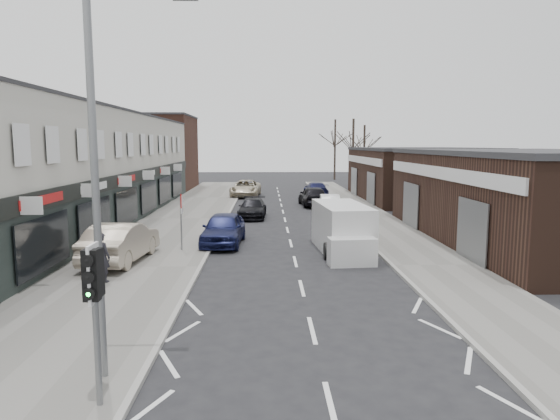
{
  "coord_description": "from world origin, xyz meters",
  "views": [
    {
      "loc": [
        -1.23,
        -10.98,
        5.02
      ],
      "look_at": [
        -0.73,
        7.31,
        2.6
      ],
      "focal_mm": 32.0,
      "sensor_mm": 36.0,
      "label": 1
    }
  ],
  "objects": [
    {
      "name": "parked_car_right_a",
      "position": [
        3.49,
        26.11,
        0.66
      ],
      "size": [
        1.62,
        4.08,
        1.32
      ],
      "primitive_type": "imported",
      "rotation": [
        0.0,
        0.0,
        3.08
      ],
      "color": "silver",
      "rests_on": "ground"
    },
    {
      "name": "parked_car_left_b",
      "position": [
        -2.2,
        22.99,
        0.65
      ],
      "size": [
        2.0,
        4.56,
        1.3
      ],
      "primitive_type": "imported",
      "rotation": [
        0.0,
        0.0,
        -0.04
      ],
      "color": "black",
      "rests_on": "ground"
    },
    {
      "name": "warning_sign",
      "position": [
        -5.16,
        12.0,
        2.2
      ],
      "size": [
        0.12,
        0.8,
        2.7
      ],
      "color": "slate",
      "rests_on": "pavement_left"
    },
    {
      "name": "pedestrian",
      "position": [
        -7.11,
        6.57,
        1.02
      ],
      "size": [
        0.77,
        0.63,
        1.81
      ],
      "primitive_type": "imported",
      "rotation": [
        0.0,
        0.0,
        2.79
      ],
      "color": "black",
      "rests_on": "pavement_left"
    },
    {
      "name": "parked_car_right_b",
      "position": [
        2.57,
        29.42,
        0.82
      ],
      "size": [
        2.27,
        4.96,
        1.65
      ],
      "primitive_type": "imported",
      "rotation": [
        0.0,
        0.0,
        3.21
      ],
      "color": "black",
      "rests_on": "ground"
    },
    {
      "name": "pavement_right",
      "position": [
        5.75,
        22.0,
        0.06
      ],
      "size": [
        3.5,
        64.0,
        0.12
      ],
      "primitive_type": "cube",
      "color": "slate",
      "rests_on": "ground"
    },
    {
      "name": "tree_far_a",
      "position": [
        9.0,
        48.0,
        0.0
      ],
      "size": [
        3.6,
        3.6,
        8.0
      ],
      "primitive_type": null,
      "color": "#382D26",
      "rests_on": "ground"
    },
    {
      "name": "right_unit_near",
      "position": [
        12.5,
        14.0,
        2.25
      ],
      "size": [
        10.0,
        18.0,
        4.5
      ],
      "primitive_type": "cube",
      "color": "#372119",
      "rests_on": "ground"
    },
    {
      "name": "shop_terrace_left",
      "position": [
        -13.5,
        19.5,
        3.55
      ],
      "size": [
        8.0,
        41.0,
        7.1
      ],
      "primitive_type": "cube",
      "color": "beige",
      "rests_on": "ground"
    },
    {
      "name": "traffic_light",
      "position": [
        -4.4,
        -2.02,
        2.41
      ],
      "size": [
        0.28,
        0.6,
        3.1
      ],
      "color": "slate",
      "rests_on": "pavement_left"
    },
    {
      "name": "pavement_left",
      "position": [
        -6.75,
        22.0,
        0.06
      ],
      "size": [
        5.5,
        64.0,
        0.12
      ],
      "primitive_type": "cube",
      "color": "slate",
      "rests_on": "ground"
    },
    {
      "name": "brick_block_far",
      "position": [
        -13.5,
        45.0,
        4.0
      ],
      "size": [
        8.0,
        10.0,
        8.0
      ],
      "primitive_type": "cube",
      "color": "#4C2B20",
      "rests_on": "ground"
    },
    {
      "name": "street_lamp",
      "position": [
        -4.53,
        -0.8,
        4.62
      ],
      "size": [
        2.23,
        0.22,
        8.0
      ],
      "color": "slate",
      "rests_on": "pavement_left"
    },
    {
      "name": "ground",
      "position": [
        0.0,
        0.0,
        0.0
      ],
      "size": [
        160.0,
        160.0,
        0.0
      ],
      "primitive_type": "plane",
      "color": "black",
      "rests_on": "ground"
    },
    {
      "name": "parked_car_right_c",
      "position": [
        3.5,
        36.42,
        0.72
      ],
      "size": [
        2.1,
        4.97,
        1.43
      ],
      "primitive_type": "imported",
      "rotation": [
        0.0,
        0.0,
        3.16
      ],
      "color": "#151741",
      "rests_on": "ground"
    },
    {
      "name": "tree_far_b",
      "position": [
        11.5,
        54.0,
        0.0
      ],
      "size": [
        3.6,
        3.6,
        7.5
      ],
      "primitive_type": null,
      "color": "#382D26",
      "rests_on": "ground"
    },
    {
      "name": "sedan_on_pavement",
      "position": [
        -7.34,
        9.72,
        0.95
      ],
      "size": [
        2.21,
        5.2,
        1.67
      ],
      "primitive_type": "imported",
      "rotation": [
        0.0,
        0.0,
        3.05
      ],
      "color": "#AA9C88",
      "rests_on": "pavement_left"
    },
    {
      "name": "right_unit_far",
      "position": [
        12.5,
        34.0,
        2.25
      ],
      "size": [
        10.0,
        16.0,
        4.5
      ],
      "primitive_type": "cube",
      "color": "#372119",
      "rests_on": "ground"
    },
    {
      "name": "parked_car_left_a",
      "position": [
        -3.4,
        13.77,
        0.8
      ],
      "size": [
        2.19,
        4.83,
        1.61
      ],
      "primitive_type": "imported",
      "rotation": [
        0.0,
        0.0,
        -0.06
      ],
      "color": "#161A45",
      "rests_on": "ground"
    },
    {
      "name": "parked_car_left_c",
      "position": [
        -3.24,
        37.05,
        0.79
      ],
      "size": [
        2.99,
        5.85,
        1.58
      ],
      "primitive_type": "imported",
      "rotation": [
        0.0,
        0.0,
        -0.07
      ],
      "color": "#BAAF95",
      "rests_on": "ground"
    },
    {
      "name": "tree_far_c",
      "position": [
        8.5,
        60.0,
        0.0
      ],
      "size": [
        3.6,
        3.6,
        8.5
      ],
      "primitive_type": null,
      "color": "#382D26",
      "rests_on": "ground"
    },
    {
      "name": "white_van",
      "position": [
        2.32,
        11.86,
        1.06
      ],
      "size": [
        2.43,
        5.9,
        2.24
      ],
      "rotation": [
        0.0,
        0.0,
        0.08
      ],
      "color": "silver",
      "rests_on": "ground"
    }
  ]
}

